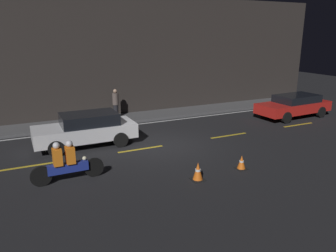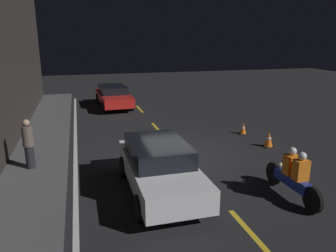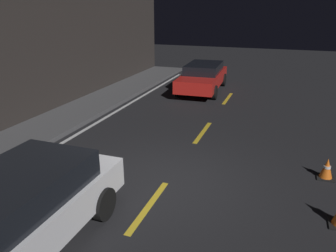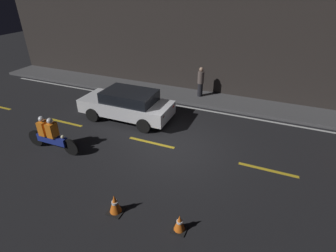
{
  "view_description": "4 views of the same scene",
  "coord_description": "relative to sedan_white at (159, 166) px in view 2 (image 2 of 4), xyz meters",
  "views": [
    {
      "loc": [
        -5.51,
        -12.31,
        4.7
      ],
      "look_at": [
        0.07,
        -0.44,
        1.0
      ],
      "focal_mm": 35.0,
      "sensor_mm": 36.0,
      "label": 1
    },
    {
      "loc": [
        -11.22,
        3.5,
        4.25
      ],
      "look_at": [
        0.01,
        0.4,
        1.06
      ],
      "focal_mm": 35.0,
      "sensor_mm": 36.0,
      "label": 2
    },
    {
      "loc": [
        -6.3,
        -2.35,
        3.87
      ],
      "look_at": [
        1.07,
        0.33,
        1.01
      ],
      "focal_mm": 35.0,
      "sensor_mm": 36.0,
      "label": 3
    },
    {
      "loc": [
        3.1,
        -7.98,
        5.77
      ],
      "look_at": [
        -0.38,
        0.26,
        0.78
      ],
      "focal_mm": 28.0,
      "sensor_mm": 36.0,
      "label": 4
    }
  ],
  "objects": [
    {
      "name": "lane_dash_d",
      "position": [
        6.44,
        -1.47,
        -0.76
      ],
      "size": [
        2.0,
        0.14,
        0.01
      ],
      "color": "gold",
      "rests_on": "ground"
    },
    {
      "name": "lane_dash_b",
      "position": [
        -2.56,
        -1.47,
        -0.76
      ],
      "size": [
        2.0,
        0.14,
        0.01
      ],
      "color": "gold",
      "rests_on": "ground"
    },
    {
      "name": "lane_dash_e",
      "position": [
        10.94,
        -1.47,
        -0.76
      ],
      "size": [
        2.0,
        0.14,
        0.01
      ],
      "color": "gold",
      "rests_on": "ground"
    },
    {
      "name": "motorcycle",
      "position": [
        -1.37,
        -3.38,
        -0.11
      ],
      "size": [
        2.36,
        0.37,
        1.4
      ],
      "rotation": [
        0.0,
        0.0,
        0.01
      ],
      "color": "black",
      "rests_on": "ground"
    },
    {
      "name": "lane_dash_c",
      "position": [
        1.94,
        -1.47,
        -0.76
      ],
      "size": [
        2.0,
        0.14,
        0.01
      ],
      "color": "gold",
      "rests_on": "ground"
    },
    {
      "name": "pedestrian",
      "position": [
        2.41,
        3.69,
        0.2
      ],
      "size": [
        0.34,
        0.34,
        1.61
      ],
      "color": "black",
      "rests_on": "raised_curb"
    },
    {
      "name": "sedan_white",
      "position": [
        0.0,
        0.0,
        0.0
      ],
      "size": [
        4.28,
        1.86,
        1.42
      ],
      "rotation": [
        0.0,
        0.0,
        3.15
      ],
      "color": "silver",
      "rests_on": "ground"
    },
    {
      "name": "traffic_cone_mid",
      "position": [
        4.48,
        -4.99,
        -0.51
      ],
      "size": [
        0.39,
        0.39,
        0.52
      ],
      "color": "black",
      "rests_on": "ground"
    },
    {
      "name": "lane_solid_kerb",
      "position": [
        2.94,
        2.31,
        -0.76
      ],
      "size": [
        25.2,
        0.14,
        0.01
      ],
      "color": "silver",
      "rests_on": "ground"
    },
    {
      "name": "raised_curb",
      "position": [
        2.94,
        3.54,
        -0.69
      ],
      "size": [
        28.0,
        1.96,
        0.15
      ],
      "color": "#4C4C4F",
      "rests_on": "ground"
    },
    {
      "name": "traffic_cone_near",
      "position": [
        2.6,
        -5.12,
        -0.46
      ],
      "size": [
        0.44,
        0.44,
        0.62
      ],
      "color": "black",
      "rests_on": "ground"
    },
    {
      "name": "ground_plane",
      "position": [
        2.94,
        -1.47,
        -0.76
      ],
      "size": [
        56.0,
        56.0,
        0.0
      ],
      "primitive_type": "plane",
      "color": "black"
    },
    {
      "name": "taxi_red",
      "position": [
        12.0,
        -0.04,
        -0.05
      ],
      "size": [
        4.59,
        2.01,
        1.3
      ],
      "rotation": [
        0.0,
        0.0,
        3.19
      ],
      "color": "red",
      "rests_on": "ground"
    }
  ]
}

